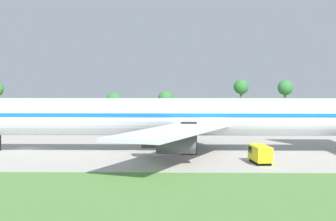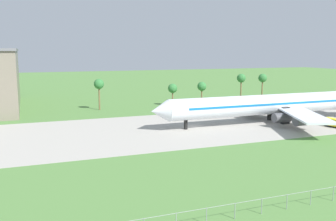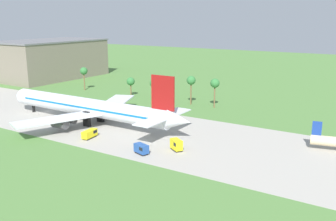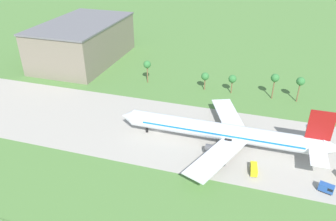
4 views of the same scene
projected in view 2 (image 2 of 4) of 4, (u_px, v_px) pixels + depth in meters
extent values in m
plane|color=#517F3D|center=(194.00, 126.00, 105.04)|extent=(600.00, 600.00, 0.00)
cube|color=#A8A399|center=(194.00, 126.00, 105.04)|extent=(320.00, 44.00, 0.02)
cylinder|color=silver|center=(270.00, 104.00, 109.93)|extent=(64.27, 5.85, 5.85)
cone|color=silver|center=(160.00, 111.00, 97.69)|extent=(4.68, 5.73, 5.73)
cube|color=#146BB7|center=(270.00, 103.00, 109.86)|extent=(54.63, 5.96, 0.58)
cube|color=silver|center=(304.00, 115.00, 98.33)|extent=(16.92, 27.29, 0.44)
cube|color=silver|center=(248.00, 102.00, 122.62)|extent=(16.92, 27.29, 0.44)
cylinder|color=#4C4C51|center=(282.00, 118.00, 103.54)|extent=(5.26, 2.63, 2.63)
cylinder|color=#4C4C51|center=(303.00, 121.00, 98.99)|extent=(5.26, 2.63, 2.63)
cylinder|color=#4C4C51|center=(253.00, 110.00, 116.46)|extent=(5.26, 2.63, 2.63)
cylinder|color=#4C4C51|center=(249.00, 107.00, 122.69)|extent=(5.26, 2.63, 2.63)
cube|color=black|center=(186.00, 120.00, 100.82)|extent=(0.70, 0.90, 4.88)
cube|color=black|center=(285.00, 115.00, 108.59)|extent=(2.40, 1.20, 4.88)
cube|color=black|center=(272.00, 112.00, 114.51)|extent=(2.40, 1.20, 4.88)
cube|color=black|center=(333.00, 126.00, 104.23)|extent=(2.34, 4.65, 0.40)
cube|color=yellow|center=(333.00, 122.00, 104.04)|extent=(2.64, 5.46, 2.01)
cube|color=black|center=(329.00, 120.00, 105.25)|extent=(2.25, 2.08, 0.90)
cylinder|color=gray|center=(176.00, 221.00, 44.25)|extent=(0.10, 0.10, 2.10)
cylinder|color=gray|center=(206.00, 216.00, 45.67)|extent=(0.10, 0.10, 2.10)
cylinder|color=gray|center=(235.00, 211.00, 47.09)|extent=(0.10, 0.10, 2.10)
cylinder|color=gray|center=(262.00, 206.00, 48.51)|extent=(0.10, 0.10, 2.10)
cylinder|color=gray|center=(287.00, 202.00, 49.93)|extent=(0.10, 0.10, 2.10)
cylinder|color=gray|center=(311.00, 198.00, 51.35)|extent=(0.10, 0.10, 2.10)
cylinder|color=gray|center=(333.00, 194.00, 52.77)|extent=(0.10, 0.10, 2.10)
cylinder|color=brown|center=(173.00, 98.00, 144.24)|extent=(0.56, 0.56, 6.17)
sphere|color=#337538|center=(173.00, 88.00, 143.66)|extent=(3.60, 3.60, 3.60)
cylinder|color=brown|center=(202.00, 96.00, 148.64)|extent=(0.56, 0.56, 6.52)
sphere|color=#337538|center=(202.00, 86.00, 148.03)|extent=(3.60, 3.60, 3.60)
cylinder|color=brown|center=(99.00, 98.00, 133.98)|extent=(0.56, 0.56, 8.75)
sphere|color=#337538|center=(99.00, 84.00, 133.19)|extent=(3.60, 3.60, 3.60)
cylinder|color=brown|center=(241.00, 91.00, 154.82)|extent=(0.56, 0.56, 9.31)
sphere|color=#337538|center=(241.00, 78.00, 153.99)|extent=(3.60, 3.60, 3.60)
cylinder|color=brown|center=(262.00, 90.00, 158.55)|extent=(0.56, 0.56, 9.10)
sphere|color=#337538|center=(263.00, 78.00, 157.74)|extent=(3.60, 3.60, 3.60)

